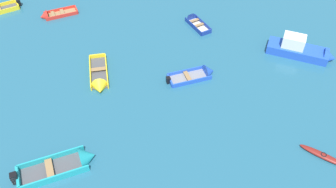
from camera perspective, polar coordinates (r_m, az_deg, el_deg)
rowboat_yellow_cluster_inner at (r=27.13m, az=-11.02°, el=1.96°), size 1.48×4.37×1.21m
motor_launch_blue_back_row_left at (r=30.94m, az=20.90°, el=6.64°), size 5.31×4.22×1.99m
rowboat_turquoise_outer_left at (r=22.66m, az=-15.32°, el=-10.62°), size 5.02×2.25×1.48m
rowboat_red_far_left at (r=35.58m, az=-18.43°, el=11.96°), size 3.59×1.82×1.12m
rowboat_deep_blue_back_row_right at (r=33.14m, az=4.12°, el=11.73°), size 1.92×3.35×1.01m
kayak_maroon_midfield_right at (r=24.30m, az=23.76°, el=-9.10°), size 2.38×2.50×0.28m
rowboat_blue_back_row_center at (r=27.42m, az=5.33°, el=3.27°), size 3.93×1.67×1.23m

